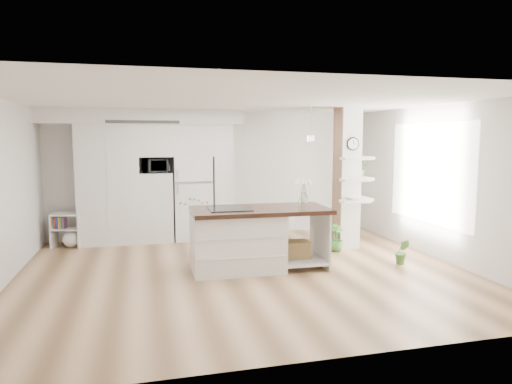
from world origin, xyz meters
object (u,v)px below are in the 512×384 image
refrigerator (193,198)px  bookshelf (68,232)px  floor_plant_a (402,252)px  kitchen_island (245,238)px

refrigerator → bookshelf: bearing=-175.6°
refrigerator → floor_plant_a: size_ratio=4.04×
kitchen_island → bookshelf: bearing=143.6°
refrigerator → kitchen_island: size_ratio=0.78×
bookshelf → floor_plant_a: bearing=-12.4°
floor_plant_a → refrigerator: bearing=138.2°
kitchen_island → floor_plant_a: 2.69m
kitchen_island → floor_plant_a: kitchen_island is taller
kitchen_island → floor_plant_a: (2.65, -0.37, -0.30)m
kitchen_island → refrigerator: bearing=103.7°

